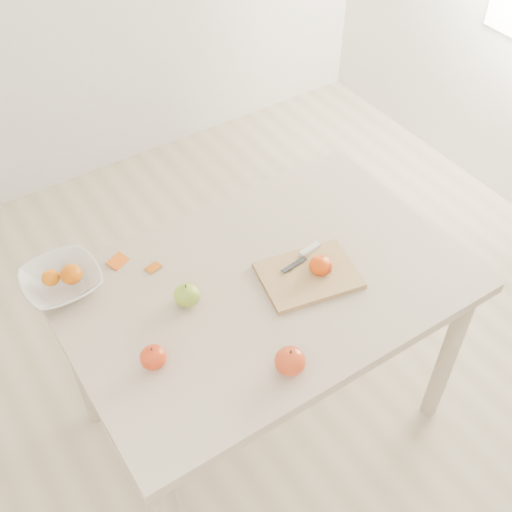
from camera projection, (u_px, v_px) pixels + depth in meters
ground at (263, 412)px, 2.47m from camera, size 3.50×3.50×0.00m
table at (265, 303)px, 2.00m from camera, size 1.20×0.80×0.75m
cutting_board at (308, 275)px, 1.94m from camera, size 0.32×0.26×0.02m
board_tangerine at (319, 265)px, 1.92m from camera, size 0.06×0.06×0.05m
fruit_bowl at (62, 282)px, 1.89m from camera, size 0.23×0.23×0.06m
bowl_tangerine_near at (51, 278)px, 1.87m from camera, size 0.05×0.05×0.05m
bowl_tangerine_far at (71, 274)px, 1.87m from camera, size 0.07×0.07×0.06m
orange_peel_a at (118, 262)px, 1.98m from camera, size 0.07×0.07×0.01m
orange_peel_b at (153, 268)px, 1.97m from camera, size 0.05×0.04×0.01m
paring_knife at (307, 252)px, 1.98m from camera, size 0.17×0.05×0.01m
apple_green at (187, 295)px, 1.85m from camera, size 0.08×0.08×0.07m
apple_red_e at (321, 265)px, 1.93m from camera, size 0.07×0.07×0.06m
apple_red_d at (153, 357)px, 1.70m from camera, size 0.07×0.07×0.07m
apple_red_c at (290, 361)px, 1.68m from camera, size 0.08×0.08×0.08m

